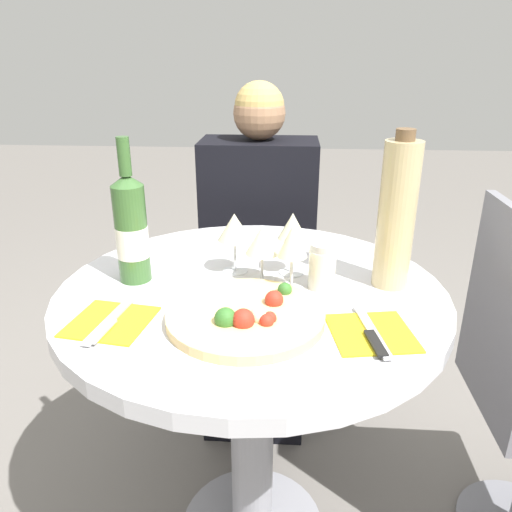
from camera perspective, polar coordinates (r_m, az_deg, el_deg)
The scene contains 13 objects.
dining_table at distance 1.21m, azimuth -0.49°, elevation -10.70°, with size 0.87×0.87×0.76m.
chair_behind_diner at distance 1.93m, azimuth 0.46°, elevation -2.08°, with size 0.37×0.37×0.93m.
seated_diner at distance 1.77m, azimuth 0.17°, elevation -2.45°, with size 0.40×0.46×1.17m.
pizza_large at distance 0.98m, azimuth -0.91°, elevation -6.86°, with size 0.31×0.31×0.05m.
wine_bottle at distance 1.15m, azimuth -14.07°, elevation 2.99°, with size 0.07×0.07×0.33m.
tall_carafe at distance 1.12m, azimuth 15.78°, elevation 4.53°, with size 0.08×0.08×0.35m.
sugar_shaker at distance 1.11m, azimuth 7.56°, elevation -1.16°, with size 0.06×0.06×0.11m.
wine_glass_center at distance 1.12m, azimuth 0.71°, elevation 1.72°, with size 0.08×0.08×0.13m.
wine_glass_back_left at distance 1.17m, azimuth -2.48°, elevation 3.18°, with size 0.08×0.08×0.15m.
wine_glass_back_right at distance 1.16m, azimuth 4.20°, elevation 3.20°, with size 0.07×0.07×0.15m.
wine_glass_front_right at distance 1.07m, azimuth 4.19°, elevation 1.48°, with size 0.07×0.07×0.15m.
place_setting_left at distance 1.02m, azimuth -16.35°, elevation -7.24°, with size 0.17×0.19×0.01m.
place_setting_right at distance 0.97m, azimuth 13.11°, elevation -8.58°, with size 0.17×0.19×0.01m.
Camera 1 is at (0.08, -1.01, 1.25)m, focal length 35.00 mm.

